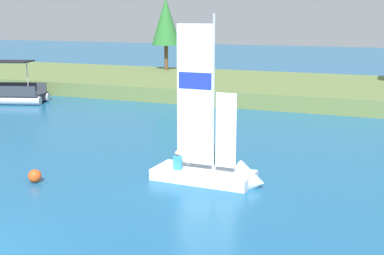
# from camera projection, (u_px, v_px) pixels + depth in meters

# --- Properties ---
(shore_bank) EXTENTS (80.00, 14.12, 1.04)m
(shore_bank) POSITION_uv_depth(u_px,v_px,m) (266.00, 87.00, 40.04)
(shore_bank) COLOR #5B703D
(shore_bank) RESTS_ON ground
(shoreline_tree_left) EXTENTS (2.61, 2.61, 6.55)m
(shoreline_tree_left) POSITION_uv_depth(u_px,v_px,m) (166.00, 22.00, 47.31)
(shoreline_tree_left) COLOR brown
(shoreline_tree_left) RESTS_ON shore_bank
(sailboat) EXTENTS (4.13, 1.63, 6.42)m
(sailboat) POSITION_uv_depth(u_px,v_px,m) (222.00, 172.00, 18.53)
(sailboat) COLOR silver
(sailboat) RESTS_ON ground
(pontoon_boat) EXTENTS (6.03, 3.84, 2.89)m
(pontoon_boat) POSITION_uv_depth(u_px,v_px,m) (5.00, 93.00, 35.94)
(pontoon_boat) COLOR #B2B2B7
(pontoon_boat) RESTS_ON ground
(channel_buoy) EXTENTS (0.47, 0.47, 0.47)m
(channel_buoy) POSITION_uv_depth(u_px,v_px,m) (35.00, 176.00, 18.65)
(channel_buoy) COLOR #E54C19
(channel_buoy) RESTS_ON ground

